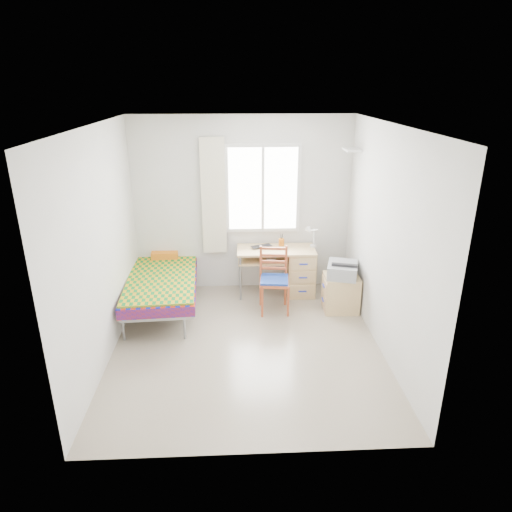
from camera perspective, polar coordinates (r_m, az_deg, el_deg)
The scene contains 17 objects.
floor at distance 5.69m, azimuth -1.17°, elevation -11.06°, with size 3.50×3.50×0.00m, color #BCAD93.
ceiling at distance 4.84m, azimuth -1.41°, elevation 16.05°, with size 3.50×3.50×0.00m, color white.
wall_back at distance 6.79m, azimuth -1.71°, elevation 6.33°, with size 3.20×3.20×0.00m, color silver.
wall_left at distance 5.32m, azimuth -18.76°, elevation 1.03°, with size 3.50×3.50×0.00m, color silver.
wall_right at distance 5.40m, azimuth 15.96°, elevation 1.62°, with size 3.50×3.50×0.00m, color silver.
window at distance 6.72m, azimuth 0.86°, elevation 8.38°, with size 1.10×0.04×1.30m.
curtain at distance 6.69m, azimuth -5.34°, elevation 7.35°, with size 0.35×0.05×1.70m, color #EEE5C4.
floating_shelf at distance 6.48m, azimuth 11.91°, elevation 12.87°, with size 0.20×0.32×0.03m, color white.
bed at distance 6.59m, azimuth -11.51°, elevation -2.65°, with size 1.05×2.05×0.87m.
desk at distance 6.86m, azimuth 4.99°, elevation -1.62°, with size 1.15×0.55×0.72m.
chair at distance 6.30m, azimuth 2.34°, elevation -2.47°, with size 0.43×0.43×0.91m.
cabinet at distance 6.49m, azimuth 10.52°, elevation -4.55°, with size 0.49×0.43×0.51m.
printer at distance 6.35m, azimuth 10.75°, elevation -1.67°, with size 0.50×0.54×0.19m.
laptop at distance 6.72m, azimuth 0.85°, elevation 1.07°, with size 0.31×0.20×0.02m, color black.
pen_cup at distance 6.84m, azimuth 3.19°, elevation 1.74°, with size 0.08×0.08×0.10m, color orange.
task_lamp at distance 6.65m, azimuth 6.90°, elevation 2.70°, with size 0.21×0.31×0.37m.
book at distance 6.73m, azimuth 1.24°, elevation -0.17°, with size 0.15×0.21×0.02m, color gray.
Camera 1 is at (-0.13, -4.82, 3.01)m, focal length 32.00 mm.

